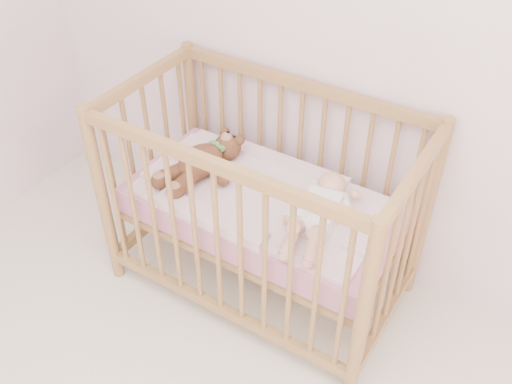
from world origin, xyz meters
The scene contains 6 objects.
wall_back centered at (0.00, 2.00, 1.35)m, with size 4.00×0.02×2.70m, color white.
crib centered at (-0.41, 1.60, 0.50)m, with size 1.36×0.76×1.00m, color #A97E47, non-canonical shape.
mattress centered at (-0.41, 1.60, 0.49)m, with size 1.22×0.62×0.13m, color #CB7E9A.
blanket centered at (-0.41, 1.60, 0.56)m, with size 1.10×0.58×0.06m, color pink, non-canonical shape.
baby centered at (-0.12, 1.58, 0.64)m, with size 0.28×0.58×0.14m, color white, non-canonical shape.
teddy_bear centered at (-0.73, 1.58, 0.65)m, with size 0.37×0.52×0.14m, color brown, non-canonical shape.
Camera 1 is at (0.61, -0.08, 2.20)m, focal length 40.00 mm.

